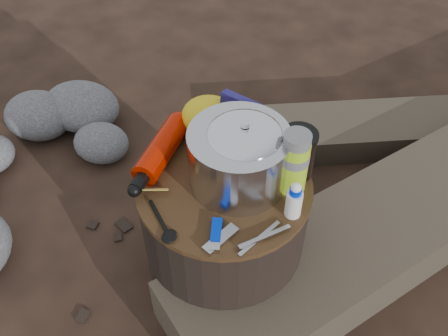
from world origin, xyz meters
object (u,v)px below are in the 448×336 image
at_px(thermos, 294,162).
at_px(travel_mug, 297,154).
at_px(stump, 224,233).
at_px(fuel_bottle, 162,149).
at_px(camping_pot, 244,153).

height_order(thermos, travel_mug, thermos).
xyz_separation_m(stump, fuel_bottle, (-0.19, 0.02, 0.24)).
relative_size(stump, fuel_bottle, 1.59).
xyz_separation_m(camping_pot, thermos, (0.12, 0.02, -0.00)).
xyz_separation_m(fuel_bottle, travel_mug, (0.34, 0.10, 0.03)).
xyz_separation_m(stump, thermos, (0.16, 0.06, 0.30)).
height_order(stump, travel_mug, travel_mug).
distance_m(fuel_bottle, thermos, 0.36).
bearing_deg(thermos, fuel_bottle, -172.41).
relative_size(camping_pot, travel_mug, 1.36).
relative_size(thermos, travel_mug, 1.32).
distance_m(fuel_bottle, travel_mug, 0.36).
relative_size(camping_pot, fuel_bottle, 0.64).
height_order(fuel_bottle, travel_mug, travel_mug).
bearing_deg(stump, travel_mug, 37.40).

